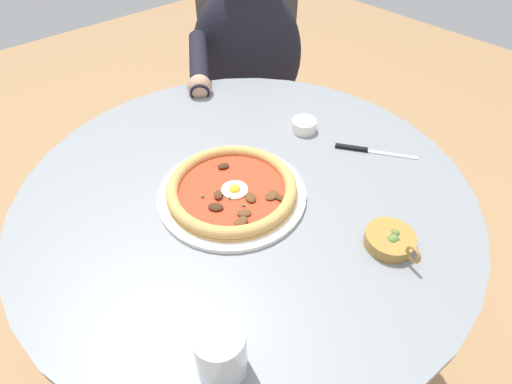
{
  "coord_description": "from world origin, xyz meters",
  "views": [
    {
      "loc": [
        -0.49,
        0.41,
        1.32
      ],
      "look_at": [
        -0.04,
        0.0,
        0.74
      ],
      "focal_mm": 28.12,
      "sensor_mm": 36.0,
      "label": 1
    }
  ],
  "objects_px": {
    "pizza_on_plate": "(233,191)",
    "diner_person": "(247,105)",
    "dining_table": "(247,228)",
    "olive_pan": "(391,240)",
    "ramekin_capers": "(304,125)",
    "water_glass": "(221,353)",
    "steak_knife": "(363,150)",
    "cafe_chair_diner": "(248,85)"
  },
  "relations": [
    {
      "from": "pizza_on_plate",
      "to": "diner_person",
      "type": "xyz_separation_m",
      "value": [
        0.54,
        -0.5,
        -0.24
      ]
    },
    {
      "from": "pizza_on_plate",
      "to": "diner_person",
      "type": "relative_size",
      "value": 0.28
    },
    {
      "from": "dining_table",
      "to": "pizza_on_plate",
      "type": "distance_m",
      "value": 0.16
    },
    {
      "from": "olive_pan",
      "to": "ramekin_capers",
      "type": "bearing_deg",
      "value": -22.81
    },
    {
      "from": "dining_table",
      "to": "pizza_on_plate",
      "type": "xyz_separation_m",
      "value": [
        -0.0,
        0.04,
        0.15
      ]
    },
    {
      "from": "dining_table",
      "to": "olive_pan",
      "type": "relative_size",
      "value": 8.38
    },
    {
      "from": "pizza_on_plate",
      "to": "ramekin_capers",
      "type": "xyz_separation_m",
      "value": [
        0.07,
        -0.29,
        -0.0
      ]
    },
    {
      "from": "water_glass",
      "to": "steak_knife",
      "type": "xyz_separation_m",
      "value": [
        0.18,
        -0.57,
        -0.04
      ]
    },
    {
      "from": "diner_person",
      "to": "cafe_chair_diner",
      "type": "bearing_deg",
      "value": -41.8
    },
    {
      "from": "pizza_on_plate",
      "to": "water_glass",
      "type": "distance_m",
      "value": 0.36
    },
    {
      "from": "dining_table",
      "to": "ramekin_capers",
      "type": "xyz_separation_m",
      "value": [
        0.06,
        -0.25,
        0.15
      ]
    },
    {
      "from": "cafe_chair_diner",
      "to": "dining_table",
      "type": "bearing_deg",
      "value": 138.9
    },
    {
      "from": "diner_person",
      "to": "olive_pan",
      "type": "bearing_deg",
      "value": 156.32
    },
    {
      "from": "ramekin_capers",
      "to": "cafe_chair_diner",
      "type": "bearing_deg",
      "value": -28.12
    },
    {
      "from": "pizza_on_plate",
      "to": "olive_pan",
      "type": "relative_size",
      "value": 2.67
    },
    {
      "from": "pizza_on_plate",
      "to": "cafe_chair_diner",
      "type": "xyz_separation_m",
      "value": [
        0.65,
        -0.6,
        -0.24
      ]
    },
    {
      "from": "olive_pan",
      "to": "diner_person",
      "type": "xyz_separation_m",
      "value": [
        0.84,
        -0.37,
        -0.24
      ]
    },
    {
      "from": "pizza_on_plate",
      "to": "steak_knife",
      "type": "distance_m",
      "value": 0.35
    },
    {
      "from": "water_glass",
      "to": "steak_knife",
      "type": "height_order",
      "value": "water_glass"
    },
    {
      "from": "steak_knife",
      "to": "cafe_chair_diner",
      "type": "bearing_deg",
      "value": -19.86
    },
    {
      "from": "steak_knife",
      "to": "ramekin_capers",
      "type": "distance_m",
      "value": 0.16
    },
    {
      "from": "pizza_on_plate",
      "to": "ramekin_capers",
      "type": "relative_size",
      "value": 5.05
    },
    {
      "from": "steak_knife",
      "to": "ramekin_capers",
      "type": "xyz_separation_m",
      "value": [
        0.16,
        0.04,
        0.01
      ]
    },
    {
      "from": "dining_table",
      "to": "pizza_on_plate",
      "type": "bearing_deg",
      "value": 97.48
    },
    {
      "from": "water_glass",
      "to": "olive_pan",
      "type": "distance_m",
      "value": 0.38
    },
    {
      "from": "pizza_on_plate",
      "to": "olive_pan",
      "type": "xyz_separation_m",
      "value": [
        -0.3,
        -0.14,
        -0.0
      ]
    },
    {
      "from": "diner_person",
      "to": "ramekin_capers",
      "type": "bearing_deg",
      "value": 155.66
    },
    {
      "from": "dining_table",
      "to": "cafe_chair_diner",
      "type": "distance_m",
      "value": 0.86
    },
    {
      "from": "cafe_chair_diner",
      "to": "ramekin_capers",
      "type": "bearing_deg",
      "value": 151.88
    },
    {
      "from": "water_glass",
      "to": "olive_pan",
      "type": "relative_size",
      "value": 0.84
    },
    {
      "from": "dining_table",
      "to": "steak_knife",
      "type": "relative_size",
      "value": 5.93
    },
    {
      "from": "ramekin_capers",
      "to": "water_glass",
      "type": "bearing_deg",
      "value": 122.27
    },
    {
      "from": "water_glass",
      "to": "cafe_chair_diner",
      "type": "xyz_separation_m",
      "value": [
        0.92,
        -0.84,
        -0.27
      ]
    },
    {
      "from": "cafe_chair_diner",
      "to": "pizza_on_plate",
      "type": "bearing_deg",
      "value": 137.26
    },
    {
      "from": "steak_knife",
      "to": "olive_pan",
      "type": "xyz_separation_m",
      "value": [
        -0.21,
        0.2,
        0.01
      ]
    },
    {
      "from": "water_glass",
      "to": "ramekin_capers",
      "type": "relative_size",
      "value": 1.59
    },
    {
      "from": "dining_table",
      "to": "olive_pan",
      "type": "xyz_separation_m",
      "value": [
        -0.3,
        -0.1,
        0.15
      ]
    },
    {
      "from": "diner_person",
      "to": "water_glass",
      "type": "bearing_deg",
      "value": 137.33
    },
    {
      "from": "steak_knife",
      "to": "olive_pan",
      "type": "distance_m",
      "value": 0.29
    },
    {
      "from": "diner_person",
      "to": "cafe_chair_diner",
      "type": "height_order",
      "value": "diner_person"
    },
    {
      "from": "olive_pan",
      "to": "cafe_chair_diner",
      "type": "height_order",
      "value": "cafe_chair_diner"
    },
    {
      "from": "water_glass",
      "to": "cafe_chair_diner",
      "type": "bearing_deg",
      "value": -42.57
    }
  ]
}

